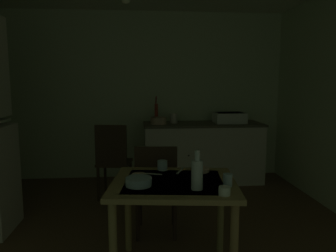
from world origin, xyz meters
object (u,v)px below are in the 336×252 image
chair_by_counter (113,160)px  serving_bowl_wide (200,170)px  sink_basin (229,118)px  glass_bottle (197,174)px  dining_table (174,195)px  teacup_cream (224,191)px  mixing_bowl_counter (158,121)px  chair_far_side (156,187)px  hand_pump (156,112)px

chair_by_counter → serving_bowl_wide: (0.82, -1.42, 0.24)m
sink_basin → glass_bottle: 2.65m
dining_table → teacup_cream: bearing=-47.8°
glass_bottle → dining_table: bearing=125.0°
teacup_cream → glass_bottle: bearing=140.7°
serving_bowl_wide → glass_bottle: glass_bottle is taller
mixing_bowl_counter → teacup_cream: (0.28, -2.56, -0.16)m
serving_bowl_wide → teacup_cream: 0.56m
dining_table → teacup_cream: 0.46m
dining_table → chair_far_side: bearing=99.1°
glass_bottle → serving_bowl_wide: bearing=76.3°
serving_bowl_wide → teacup_cream: bearing=-84.7°
dining_table → glass_bottle: 0.32m
sink_basin → mixing_bowl_counter: 1.04m
serving_bowl_wide → hand_pump: bearing=96.7°
chair_far_side → chair_by_counter: chair_by_counter is taller
hand_pump → teacup_cream: hand_pump is taller
mixing_bowl_counter → sink_basin: bearing=2.8°
hand_pump → mixing_bowl_counter: bearing=-75.6°
sink_basin → teacup_cream: (-0.76, -2.61, -0.19)m
mixing_bowl_counter → chair_by_counter: (-0.60, -0.59, -0.41)m
dining_table → glass_bottle: bearing=-55.0°
hand_pump → serving_bowl_wide: size_ratio=2.71×
hand_pump → dining_table: 2.37m
glass_bottle → hand_pump: bearing=93.2°
dining_table → teacup_cream: teacup_cream is taller
dining_table → chair_by_counter: size_ratio=1.05×
chair_far_side → dining_table: bearing=-80.9°
sink_basin → chair_far_side: 2.08m
hand_pump → serving_bowl_wide: (0.25, -2.10, -0.29)m
sink_basin → serving_bowl_wide: 2.22m
dining_table → mixing_bowl_counter: bearing=89.5°
chair_by_counter → teacup_cream: chair_by_counter is taller
dining_table → chair_by_counter: 1.76m
hand_pump → glass_bottle: bearing=-86.8°
hand_pump → chair_by_counter: hand_pump is taller
chair_far_side → chair_by_counter: size_ratio=0.93×
sink_basin → dining_table: sink_basin is taller
teacup_cream → chair_by_counter: bearing=113.8°
chair_far_side → teacup_cream: chair_far_side is taller
chair_far_side → chair_by_counter: 1.14m
chair_by_counter → glass_bottle: bearing=-68.9°
hand_pump → serving_bowl_wide: hand_pump is taller
mixing_bowl_counter → glass_bottle: bearing=-87.2°
dining_table → chair_far_side: chair_far_side is taller
hand_pump → glass_bottle: size_ratio=1.44×
teacup_cream → glass_bottle: size_ratio=0.28×
dining_table → serving_bowl_wide: (0.24, 0.23, 0.12)m
dining_table → chair_by_counter: chair_by_counter is taller
chair_by_counter → chair_far_side: bearing=-65.2°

